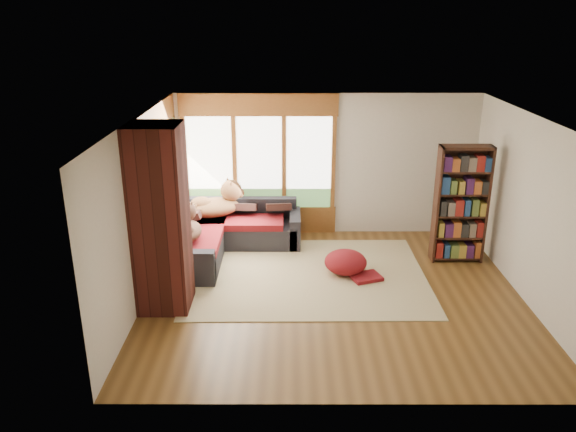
% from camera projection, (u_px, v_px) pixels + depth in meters
% --- Properties ---
extents(floor, '(5.50, 5.50, 0.00)m').
position_uv_depth(floor, '(333.00, 293.00, 8.33)').
color(floor, brown).
rests_on(floor, ground).
extents(ceiling, '(5.50, 5.50, 0.00)m').
position_uv_depth(ceiling, '(339.00, 119.00, 7.44)').
color(ceiling, white).
extents(wall_back, '(5.50, 0.04, 2.60)m').
position_uv_depth(wall_back, '(325.00, 165.00, 10.23)').
color(wall_back, silver).
rests_on(wall_back, ground).
extents(wall_front, '(5.50, 0.04, 2.60)m').
position_uv_depth(wall_front, '(356.00, 296.00, 5.54)').
color(wall_front, silver).
rests_on(wall_front, ground).
extents(wall_left, '(0.04, 5.00, 2.60)m').
position_uv_depth(wall_left, '(141.00, 211.00, 7.89)').
color(wall_left, silver).
rests_on(wall_left, ground).
extents(wall_right, '(0.04, 5.00, 2.60)m').
position_uv_depth(wall_right, '(531.00, 211.00, 7.88)').
color(wall_right, silver).
rests_on(wall_right, ground).
extents(windows_back, '(2.82, 0.10, 1.90)m').
position_uv_depth(windows_back, '(259.00, 163.00, 10.19)').
color(windows_back, brown).
rests_on(windows_back, wall_back).
extents(windows_left, '(0.10, 2.62, 1.90)m').
position_uv_depth(windows_left, '(161.00, 183.00, 9.00)').
color(windows_left, brown).
rests_on(windows_left, wall_left).
extents(roller_blind, '(0.03, 0.72, 0.90)m').
position_uv_depth(roller_blind, '(171.00, 147.00, 9.64)').
color(roller_blind, '#697A50').
rests_on(roller_blind, wall_left).
extents(brick_chimney, '(0.70, 0.70, 2.60)m').
position_uv_depth(brick_chimney, '(160.00, 220.00, 7.56)').
color(brick_chimney, '#471914').
rests_on(brick_chimney, ground).
extents(sectional_sofa, '(2.20, 2.20, 0.80)m').
position_uv_depth(sectional_sofa, '(215.00, 232.00, 9.83)').
color(sectional_sofa, black).
rests_on(sectional_sofa, ground).
extents(area_rug, '(3.74, 2.88, 0.01)m').
position_uv_depth(area_rug, '(307.00, 275.00, 8.90)').
color(area_rug, beige).
rests_on(area_rug, ground).
extents(bookshelf, '(0.84, 0.28, 1.96)m').
position_uv_depth(bookshelf, '(461.00, 205.00, 9.13)').
color(bookshelf, '#3A1E13').
rests_on(bookshelf, ground).
extents(pouf, '(0.85, 0.85, 0.37)m').
position_uv_depth(pouf, '(346.00, 261.00, 8.94)').
color(pouf, maroon).
rests_on(pouf, area_rug).
extents(dog_tan, '(1.12, 0.94, 0.55)m').
position_uv_depth(dog_tan, '(217.00, 199.00, 9.93)').
color(dog_tan, brown).
rests_on(dog_tan, sectional_sofa).
extents(dog_brindle, '(0.57, 0.89, 0.47)m').
position_uv_depth(dog_brindle, '(185.00, 222.00, 8.95)').
color(dog_brindle, '#40271D').
rests_on(dog_brindle, sectional_sofa).
extents(throw_pillows, '(1.98, 1.68, 0.45)m').
position_uv_depth(throw_pillows, '(217.00, 204.00, 9.80)').
color(throw_pillows, black).
rests_on(throw_pillows, sectional_sofa).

